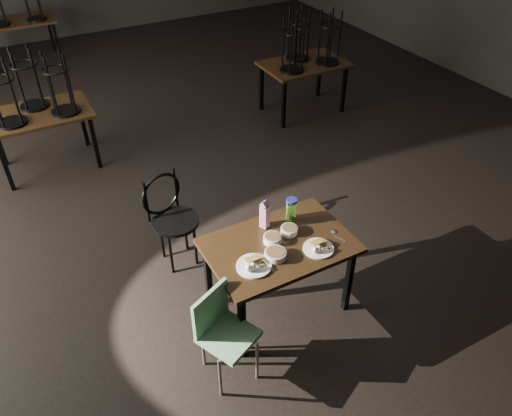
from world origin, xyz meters
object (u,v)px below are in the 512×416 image
juice_carton (265,215)px  bentwood_chair (170,213)px  main_table (279,251)px  water_bottle (291,209)px  school_chair (222,328)px

juice_carton → bentwood_chair: size_ratio=0.29×
main_table → water_bottle: size_ratio=5.71×
main_table → juice_carton: size_ratio=4.48×
bentwood_chair → school_chair: bearing=-111.2°
water_bottle → bentwood_chair: 1.20m
bentwood_chair → main_table: bearing=-77.3°
bentwood_chair → juice_carton: bearing=-70.0°
water_bottle → juice_carton: bearing=175.2°
school_chair → main_table: bearing=2.1°
juice_carton → bentwood_chair: (-0.57, 0.80, -0.32)m
juice_carton → school_chair: (-0.71, -0.61, -0.39)m
school_chair → bentwood_chair: bearing=60.0°
juice_carton → school_chair: juice_carton is taller
main_table → bentwood_chair: size_ratio=1.28×
juice_carton → school_chair: 1.01m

